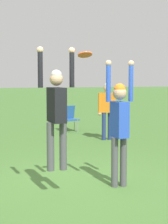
% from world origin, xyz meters
% --- Properties ---
extents(ground_plane, '(120.00, 120.00, 0.00)m').
position_xyz_m(ground_plane, '(0.00, 0.00, 0.00)').
color(ground_plane, '#477533').
extents(person_jumping, '(0.62, 0.48, 1.99)m').
position_xyz_m(person_jumping, '(-0.48, -0.36, 1.44)').
color(person_jumping, '#4C4C51').
rests_on(person_jumping, ground_plane).
extents(person_defending, '(0.52, 0.38, 2.19)m').
position_xyz_m(person_defending, '(0.65, -0.25, 1.17)').
color(person_defending, '#4C4C51').
rests_on(person_defending, ground_plane).
extents(frisbee, '(0.23, 0.22, 0.09)m').
position_xyz_m(frisbee, '(-0.03, -0.45, 2.26)').
color(frisbee, '#E04C23').
extents(camping_chair_3, '(0.66, 0.71, 0.89)m').
position_xyz_m(camping_chair_3, '(1.45, 6.49, 0.51)').
color(camping_chair_3, gray).
rests_on(camping_chair_3, ground_plane).
extents(person_spectator_near, '(0.57, 0.35, 1.73)m').
position_xyz_m(person_spectator_near, '(2.10, 4.40, 1.04)').
color(person_spectator_near, navy).
rests_on(person_spectator_near, ground_plane).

